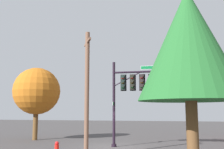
{
  "coord_description": "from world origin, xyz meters",
  "views": [
    {
      "loc": [
        5.16,
        -19.07,
        2.43
      ],
      "look_at": [
        -0.12,
        -0.1,
        5.22
      ],
      "focal_mm": 43.11,
      "sensor_mm": 36.0,
      "label": 1
    }
  ],
  "objects_px": {
    "signal_pole_assembly": "(140,86)",
    "tree_far": "(189,44)",
    "utility_pole": "(87,90)",
    "fire_hydrant": "(57,149)",
    "tree_mid": "(37,91)"
  },
  "relations": [
    {
      "from": "tree_mid",
      "to": "tree_far",
      "type": "xyz_separation_m",
      "value": [
        13.34,
        -14.01,
        0.01
      ]
    },
    {
      "from": "signal_pole_assembly",
      "to": "tree_far",
      "type": "height_order",
      "value": "signal_pole_assembly"
    },
    {
      "from": "tree_far",
      "to": "utility_pole",
      "type": "bearing_deg",
      "value": 130.27
    },
    {
      "from": "utility_pole",
      "to": "tree_mid",
      "type": "relative_size",
      "value": 1.09
    },
    {
      "from": "signal_pole_assembly",
      "to": "fire_hydrant",
      "type": "height_order",
      "value": "signal_pole_assembly"
    },
    {
      "from": "fire_hydrant",
      "to": "tree_mid",
      "type": "relative_size",
      "value": 0.13
    },
    {
      "from": "tree_mid",
      "to": "tree_far",
      "type": "distance_m",
      "value": 19.34
    },
    {
      "from": "fire_hydrant",
      "to": "tree_far",
      "type": "xyz_separation_m",
      "value": [
        7.22,
        -6.25,
        3.96
      ]
    },
    {
      "from": "signal_pole_assembly",
      "to": "utility_pole",
      "type": "height_order",
      "value": "utility_pole"
    },
    {
      "from": "fire_hydrant",
      "to": "tree_far",
      "type": "bearing_deg",
      "value": -40.88
    },
    {
      "from": "signal_pole_assembly",
      "to": "utility_pole",
      "type": "xyz_separation_m",
      "value": [
        -2.31,
        -4.75,
        -0.63
      ]
    },
    {
      "from": "signal_pole_assembly",
      "to": "tree_far",
      "type": "distance_m",
      "value": 11.85
    },
    {
      "from": "signal_pole_assembly",
      "to": "tree_far",
      "type": "xyz_separation_m",
      "value": [
        3.31,
        -11.38,
        0.01
      ]
    },
    {
      "from": "utility_pole",
      "to": "tree_far",
      "type": "height_order",
      "value": "utility_pole"
    },
    {
      "from": "signal_pole_assembly",
      "to": "tree_mid",
      "type": "xyz_separation_m",
      "value": [
        -10.03,
        2.63,
        0.01
      ]
    }
  ]
}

